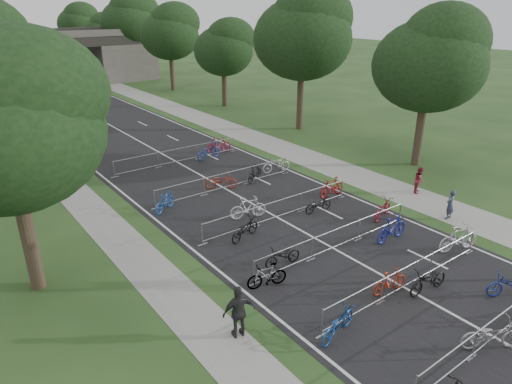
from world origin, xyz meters
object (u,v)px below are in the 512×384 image
(pedestrian_a, at_px, (450,205))
(pedestrian_c, at_px, (239,312))
(pedestrian_b, at_px, (420,180))
(overpass_bridge, at_px, (35,59))

(pedestrian_a, xyz_separation_m, pedestrian_c, (-13.81, -0.89, 0.17))
(pedestrian_a, relative_size, pedestrian_b, 1.02)
(pedestrian_b, bearing_deg, overpass_bridge, 72.13)
(overpass_bridge, bearing_deg, pedestrian_a, -82.77)
(overpass_bridge, xyz_separation_m, pedestrian_a, (7.01, -55.23, -2.74))
(pedestrian_a, distance_m, pedestrian_b, 3.55)
(pedestrian_b, bearing_deg, pedestrian_c, 166.73)
(overpass_bridge, xyz_separation_m, pedestrian_b, (8.81, -52.17, -2.76))
(pedestrian_c, bearing_deg, pedestrian_a, -162.54)
(pedestrian_a, bearing_deg, overpass_bridge, -89.89)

